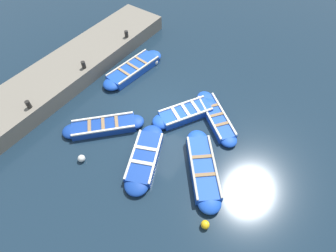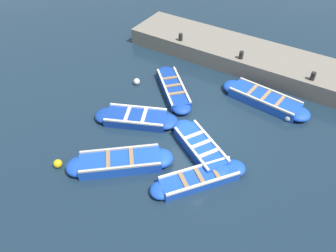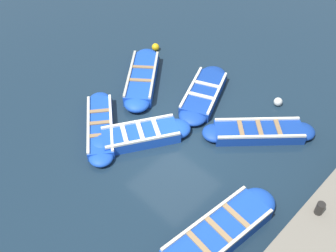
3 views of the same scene
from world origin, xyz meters
The scene contains 14 objects.
ground_plane centered at (0.00, 0.00, 0.00)m, with size 120.00×120.00×0.00m, color #162838.
boat_stern_in centered at (-0.67, -0.85, 0.18)m, with size 2.35×3.20×0.43m.
boat_near_quay centered at (-0.60, 2.06, 0.17)m, with size 2.19×3.43×0.40m.
boat_mid_row centered at (3.21, -1.82, 0.19)m, with size 1.34×3.96×0.45m.
boat_drifting centered at (-1.91, -1.45, 0.15)m, with size 3.11×2.63×0.36m.
boat_tucked centered at (-2.75, 1.15, 0.20)m, with size 3.01×3.36×0.46m.
boat_centre centered at (1.85, 1.85, 0.17)m, with size 3.03×3.10×0.40m.
quay_wall centered at (5.72, 0.00, 0.40)m, with size 2.64×11.99×0.80m.
bollard_north centered at (4.75, -3.20, 0.98)m, with size 0.20×0.20×0.35m, color black.
bollard_mid_north centered at (4.75, 0.00, 0.98)m, with size 0.20×0.20×0.35m, color black.
bollard_mid_south centered at (4.75, 3.20, 0.98)m, with size 0.20×0.20×0.35m, color black.
buoy_orange_near centered at (2.66, -3.02, 0.14)m, with size 0.29×0.29×0.29m, color silver.
buoy_yellow_far centered at (-3.91, 2.95, 0.15)m, with size 0.30×0.30×0.30m, color #EAB214.
buoy_white_drifting centered at (1.47, 3.54, 0.15)m, with size 0.29×0.29×0.29m, color silver.
Camera 1 is at (-4.48, 5.96, 9.23)m, focal length 28.00 mm.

